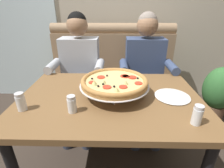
{
  "coord_description": "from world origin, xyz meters",
  "views": [
    {
      "loc": [
        0.04,
        -1.02,
        1.32
      ],
      "look_at": [
        0.01,
        0.05,
        0.82
      ],
      "focal_mm": 26.85,
      "sensor_mm": 36.0,
      "label": 1
    }
  ],
  "objects": [
    {
      "name": "shaker_pepper_flakes",
      "position": [
        0.47,
        -0.29,
        0.8
      ],
      "size": [
        0.05,
        0.05,
        0.11
      ],
      "color": "white",
      "rests_on": "dining_table"
    },
    {
      "name": "pizza",
      "position": [
        0.03,
        0.02,
        0.85
      ],
      "size": [
        0.48,
        0.48,
        0.13
      ],
      "color": "silver",
      "rests_on": "dining_table"
    },
    {
      "name": "patio_chair",
      "position": [
        -1.15,
        2.08,
        0.52
      ],
      "size": [
        0.43,
        0.43,
        0.86
      ],
      "color": "black",
      "rests_on": "ground_plane"
    },
    {
      "name": "potted_plant",
      "position": [
        1.26,
        0.76,
        0.39
      ],
      "size": [
        0.36,
        0.36,
        0.7
      ],
      "color": "brown",
      "rests_on": "ground_plane"
    },
    {
      "name": "shaker_parmesan",
      "position": [
        -0.53,
        -0.18,
        0.8
      ],
      "size": [
        0.05,
        0.05,
        0.11
      ],
      "color": "white",
      "rests_on": "dining_table"
    },
    {
      "name": "diner_right",
      "position": [
        0.35,
        0.63,
        0.71
      ],
      "size": [
        0.54,
        0.64,
        1.27
      ],
      "color": "#2D3342",
      "rests_on": "ground_plane"
    },
    {
      "name": "dining_table",
      "position": [
        0.0,
        0.0,
        0.66
      ],
      "size": [
        1.26,
        0.86,
        0.75
      ],
      "color": "brown",
      "rests_on": "ground_plane"
    },
    {
      "name": "shaker_oregano",
      "position": [
        -0.22,
        -0.19,
        0.79
      ],
      "size": [
        0.05,
        0.05,
        0.11
      ],
      "color": "white",
      "rests_on": "dining_table"
    },
    {
      "name": "diner_left",
      "position": [
        -0.35,
        0.63,
        0.71
      ],
      "size": [
        0.54,
        0.64,
        1.27
      ],
      "color": "#2D3342",
      "rests_on": "ground_plane"
    },
    {
      "name": "booth_bench",
      "position": [
        0.0,
        0.9,
        0.4
      ],
      "size": [
        1.55,
        0.78,
        1.13
      ],
      "color": "#937556",
      "rests_on": "ground_plane"
    },
    {
      "name": "plate_near_left",
      "position": [
        0.43,
        -0.0,
        0.76
      ],
      "size": [
        0.24,
        0.24,
        0.02
      ],
      "color": "white",
      "rests_on": "dining_table"
    }
  ]
}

